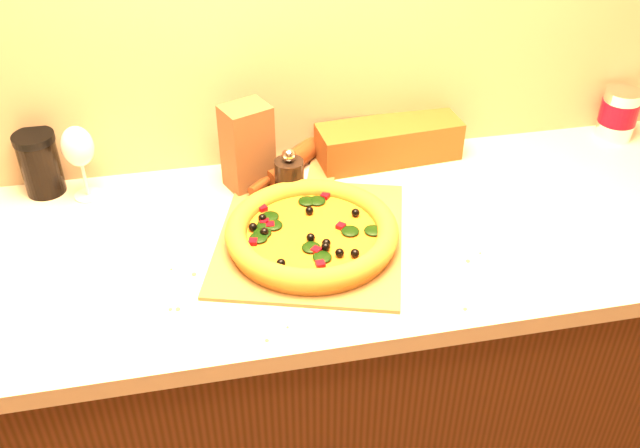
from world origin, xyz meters
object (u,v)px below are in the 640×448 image
(pizza_peel, at_px, (311,233))
(rolling_pin, at_px, (299,156))
(wine_glass, at_px, (78,148))
(pepper_grinder, at_px, (289,177))
(coffee_canister, at_px, (619,113))
(dark_jar, at_px, (40,163))
(pizza, at_px, (312,233))

(pizza_peel, height_order, rolling_pin, rolling_pin)
(rolling_pin, bearing_deg, wine_glass, -175.79)
(pepper_grinder, distance_m, coffee_canister, 0.89)
(coffee_canister, relative_size, dark_jar, 0.87)
(pepper_grinder, xyz_separation_m, rolling_pin, (0.04, 0.13, -0.03))
(dark_jar, bearing_deg, pizza_peel, -26.61)
(pepper_grinder, bearing_deg, wine_glass, 168.44)
(pepper_grinder, height_order, wine_glass, wine_glass)
(coffee_canister, xyz_separation_m, dark_jar, (-1.43, 0.02, 0.01))
(wine_glass, bearing_deg, pepper_grinder, -11.56)
(pizza, bearing_deg, pepper_grinder, 94.78)
(dark_jar, bearing_deg, coffee_canister, -0.92)
(pizza_peel, bearing_deg, rolling_pin, 102.27)
(coffee_canister, xyz_separation_m, wine_glass, (-1.34, -0.02, 0.06))
(pepper_grinder, height_order, dark_jar, dark_jar)
(rolling_pin, xyz_separation_m, dark_jar, (-0.60, 0.00, 0.05))
(pizza_peel, distance_m, coffee_canister, 0.90)
(pepper_grinder, relative_size, wine_glass, 0.70)
(pizza_peel, bearing_deg, coffee_canister, 34.18)
(coffee_canister, bearing_deg, wine_glass, -179.23)
(pizza_peel, relative_size, wine_glass, 3.45)
(pizza, height_order, rolling_pin, pizza)
(wine_glass, bearing_deg, pizza, -30.93)
(coffee_canister, bearing_deg, pepper_grinder, -172.79)
(wine_glass, xyz_separation_m, dark_jar, (-0.10, 0.04, -0.05))
(pepper_grinder, relative_size, rolling_pin, 0.45)
(coffee_canister, distance_m, dark_jar, 1.43)
(coffee_canister, relative_size, wine_glass, 0.73)
(wine_glass, bearing_deg, dark_jar, 156.96)
(wine_glass, relative_size, dark_jar, 1.20)
(rolling_pin, bearing_deg, pepper_grinder, -108.94)
(pepper_grinder, height_order, coffee_canister, coffee_canister)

